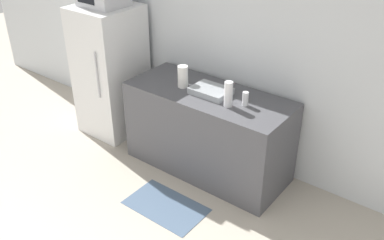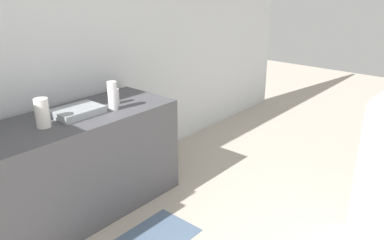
{
  "view_description": "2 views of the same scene",
  "coord_description": "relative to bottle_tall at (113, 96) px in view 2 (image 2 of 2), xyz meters",
  "views": [
    {
      "loc": [
        2.38,
        -0.06,
        2.72
      ],
      "look_at": [
        0.52,
        2.36,
        0.97
      ],
      "focal_mm": 40.0,
      "sensor_mm": 36.0,
      "label": 1
    },
    {
      "loc": [
        -1.31,
        0.45,
        1.92
      ],
      "look_at": [
        0.62,
        2.1,
        0.96
      ],
      "focal_mm": 35.0,
      "sensor_mm": 36.0,
      "label": 2
    }
  ],
  "objects": [
    {
      "name": "bottle_tall",
      "position": [
        0.0,
        0.0,
        0.0
      ],
      "size": [
        0.08,
        0.08,
        0.24
      ],
      "primitive_type": "cylinder",
      "color": "silver",
      "rests_on": "counter"
    },
    {
      "name": "bottle_short",
      "position": [
        0.12,
        0.11,
        -0.05
      ],
      "size": [
        0.06,
        0.06,
        0.13
      ],
      "primitive_type": "cylinder",
      "color": "silver",
      "rests_on": "counter"
    },
    {
      "name": "counter",
      "position": [
        -0.3,
        0.12,
        -0.56
      ],
      "size": [
        1.68,
        0.7,
        0.89
      ],
      "primitive_type": "cube",
      "color": "#4C4C51",
      "rests_on": "ground_plane"
    },
    {
      "name": "wall_back",
      "position": [
        -0.52,
        0.54,
        0.29
      ],
      "size": [
        8.0,
        0.06,
        2.6
      ],
      "primitive_type": "cube",
      "color": "silver",
      "rests_on": "ground_plane"
    },
    {
      "name": "paper_towel_roll",
      "position": [
        -0.59,
        0.07,
        -0.01
      ],
      "size": [
        0.1,
        0.1,
        0.22
      ],
      "primitive_type": "cylinder",
      "color": "white",
      "rests_on": "counter"
    },
    {
      "name": "sink_basin",
      "position": [
        -0.27,
        0.11,
        -0.09
      ],
      "size": [
        0.37,
        0.28,
        0.06
      ],
      "primitive_type": "cube",
      "color": "#9EA3A8",
      "rests_on": "counter"
    }
  ]
}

